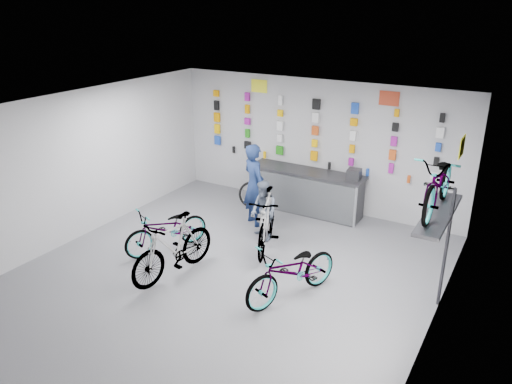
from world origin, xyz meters
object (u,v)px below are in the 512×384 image
Objects in this scene: counter at (306,192)px; bike_center at (173,247)px; bike_right at (292,272)px; bike_left at (167,229)px; clerk at (254,185)px; customer at (264,211)px; bike_service at (266,220)px.

bike_center is at bearing -101.90° from counter.
bike_right is at bearing -68.44° from counter.
bike_left is 2.18m from clerk.
counter is 1.44× the size of bike_right.
bike_left is 2.87m from bike_right.
customer is at bearing 69.15° from bike_left.
bike_service reaches higher than counter.
counter reaches higher than bike_right.
clerk is (0.11, 2.64, 0.35)m from bike_center.
counter is at bearing 115.07° from customer.
clerk is (-0.79, 0.86, 0.32)m from bike_service.
bike_center is 1.99m from bike_service.
clerk reaches higher than bike_right.
bike_service is at bearing 161.99° from clerk.
customer reaches higher than bike_service.
bike_service is 0.37m from customer.
customer is (-1.48, 1.66, 0.13)m from bike_right.
bike_center is (-0.80, -3.80, 0.07)m from counter.
customer is at bearing 153.78° from bike_right.
customer is at bearing 107.31° from bike_service.
clerk reaches higher than bike_left.
bike_center is 2.66m from clerk.
clerk is at bearing 154.54° from bike_right.
counter is at bearing 72.09° from bike_service.
bike_left is at bearing -115.85° from counter.
counter reaches higher than bike_left.
clerk reaches higher than counter.
bike_center is at bearing -137.35° from bike_service.
customer reaches higher than bike_left.
bike_center is 1.03× the size of clerk.
bike_left is 0.93× the size of bike_right.
counter is 1.45× the size of bike_center.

